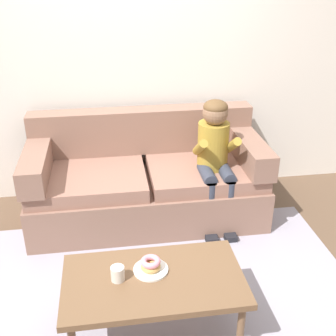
{
  "coord_description": "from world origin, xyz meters",
  "views": [
    {
      "loc": [
        -0.2,
        -2.48,
        2.12
      ],
      "look_at": [
        0.24,
        0.45,
        0.65
      ],
      "focal_mm": 45.49,
      "sensor_mm": 36.0,
      "label": 1
    }
  ],
  "objects_px": {
    "couch": "(146,181)",
    "mug": "(118,274)",
    "person_child": "(215,152)",
    "donut": "(151,266)",
    "toy_controller": "(109,276)",
    "coffee_table": "(154,284)"
  },
  "relations": [
    {
      "from": "coffee_table",
      "to": "person_child",
      "type": "bearing_deg",
      "value": 60.9
    },
    {
      "from": "person_child",
      "to": "donut",
      "type": "distance_m",
      "value": 1.32
    },
    {
      "from": "couch",
      "to": "person_child",
      "type": "height_order",
      "value": "person_child"
    },
    {
      "from": "coffee_table",
      "to": "toy_controller",
      "type": "bearing_deg",
      "value": 116.33
    },
    {
      "from": "coffee_table",
      "to": "person_child",
      "type": "height_order",
      "value": "person_child"
    },
    {
      "from": "person_child",
      "to": "toy_controller",
      "type": "height_order",
      "value": "person_child"
    },
    {
      "from": "mug",
      "to": "toy_controller",
      "type": "distance_m",
      "value": 0.7
    },
    {
      "from": "person_child",
      "to": "mug",
      "type": "xyz_separation_m",
      "value": [
        -0.87,
        -1.17,
        -0.19
      ]
    },
    {
      "from": "person_child",
      "to": "coffee_table",
      "type": "bearing_deg",
      "value": -119.1
    },
    {
      "from": "person_child",
      "to": "mug",
      "type": "height_order",
      "value": "person_child"
    },
    {
      "from": "person_child",
      "to": "toy_controller",
      "type": "xyz_separation_m",
      "value": [
        -0.93,
        -0.64,
        -0.65
      ]
    },
    {
      "from": "coffee_table",
      "to": "donut",
      "type": "distance_m",
      "value": 0.1
    },
    {
      "from": "donut",
      "to": "toy_controller",
      "type": "distance_m",
      "value": 0.7
    },
    {
      "from": "coffee_table",
      "to": "couch",
      "type": "bearing_deg",
      "value": 85.84
    },
    {
      "from": "donut",
      "to": "coffee_table",
      "type": "bearing_deg",
      "value": -85.76
    },
    {
      "from": "couch",
      "to": "mug",
      "type": "xyz_separation_m",
      "value": [
        -0.31,
        -1.37,
        0.15
      ]
    },
    {
      "from": "couch",
      "to": "mug",
      "type": "height_order",
      "value": "couch"
    },
    {
      "from": "couch",
      "to": "donut",
      "type": "height_order",
      "value": "couch"
    },
    {
      "from": "toy_controller",
      "to": "couch",
      "type": "bearing_deg",
      "value": 92.62
    },
    {
      "from": "person_child",
      "to": "donut",
      "type": "bearing_deg",
      "value": -120.77
    },
    {
      "from": "coffee_table",
      "to": "donut",
      "type": "height_order",
      "value": "donut"
    },
    {
      "from": "person_child",
      "to": "donut",
      "type": "xyz_separation_m",
      "value": [
        -0.67,
        -1.12,
        -0.2
      ]
    }
  ]
}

